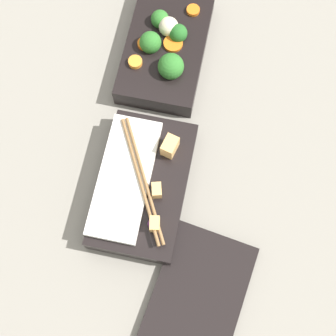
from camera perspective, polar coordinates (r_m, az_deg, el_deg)
name	(u,v)px	position (r m, az deg, el deg)	size (l,w,h in m)	color
ground_plane	(152,114)	(0.79, -2.00, 6.62)	(3.00, 3.00, 0.00)	gray
bento_tray_vegetable	(167,48)	(0.82, -0.17, 14.38)	(0.22, 0.13, 0.07)	black
bento_tray_rice	(141,184)	(0.72, -3.27, -2.02)	(0.22, 0.13, 0.07)	black
bento_lid	(196,304)	(0.71, 3.37, -16.17)	(0.21, 0.13, 0.01)	black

